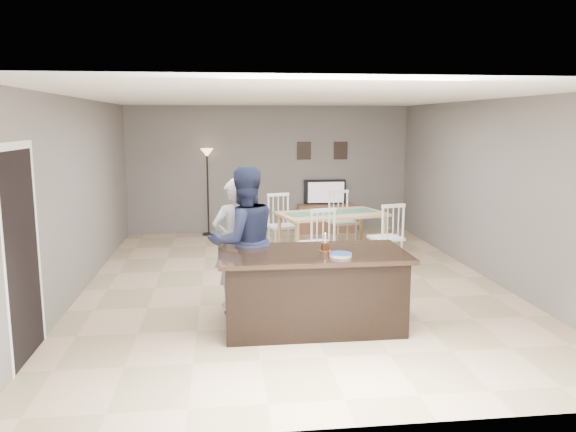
{
  "coord_description": "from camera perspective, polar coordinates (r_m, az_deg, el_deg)",
  "views": [
    {
      "loc": [
        -1.02,
        -7.97,
        2.37
      ],
      "look_at": [
        -0.11,
        -0.3,
        1.07
      ],
      "focal_mm": 35.0,
      "sensor_mm": 36.0,
      "label": 1
    }
  ],
  "objects": [
    {
      "name": "kitchen_island",
      "position": [
        6.55,
        2.49,
        -7.45
      ],
      "size": [
        2.15,
        1.1,
        0.9
      ],
      "color": "black",
      "rests_on": "floor"
    },
    {
      "name": "tv_console",
      "position": [
        12.13,
        3.85,
        -0.26
      ],
      "size": [
        1.2,
        0.4,
        0.6
      ],
      "primitive_type": "cube",
      "color": "brown",
      "rests_on": "floor"
    },
    {
      "name": "birthday_cake",
      "position": [
        6.48,
        3.79,
        -3.11
      ],
      "size": [
        0.14,
        0.14,
        0.21
      ],
      "color": "gold",
      "rests_on": "kitchen_island"
    },
    {
      "name": "room_shell",
      "position": [
        8.07,
        0.49,
        4.66
      ],
      "size": [
        8.0,
        8.0,
        8.0
      ],
      "color": "slate",
      "rests_on": "floor"
    },
    {
      "name": "television",
      "position": [
        12.12,
        3.82,
        2.42
      ],
      "size": [
        0.91,
        0.12,
        0.53
      ],
      "primitive_type": "imported",
      "rotation": [
        0.0,
        0.0,
        3.14
      ],
      "color": "black",
      "rests_on": "tv_console"
    },
    {
      "name": "woman",
      "position": [
        7.24,
        -5.38,
        -2.71
      ],
      "size": [
        0.71,
        0.59,
        1.67
      ],
      "primitive_type": "imported",
      "rotation": [
        0.0,
        0.0,
        3.52
      ],
      "color": "#B9B9BD",
      "rests_on": "floor"
    },
    {
      "name": "floor",
      "position": [
        8.38,
        0.47,
        -6.84
      ],
      "size": [
        8.0,
        8.0,
        0.0
      ],
      "primitive_type": "plane",
      "color": "tan",
      "rests_on": "ground"
    },
    {
      "name": "dining_table",
      "position": [
        9.61,
        4.44,
        -0.51
      ],
      "size": [
        2.13,
        2.35,
        1.08
      ],
      "rotation": [
        0.0,
        0.0,
        0.25
      ],
      "color": "tan",
      "rests_on": "floor"
    },
    {
      "name": "floor_lamp",
      "position": [
        11.81,
        -8.2,
        4.83
      ],
      "size": [
        0.27,
        0.27,
        1.82
      ],
      "color": "black",
      "rests_on": "floor"
    },
    {
      "name": "plate_stack",
      "position": [
        6.22,
        5.38,
        -3.95
      ],
      "size": [
        0.25,
        0.25,
        0.04
      ],
      "color": "white",
      "rests_on": "kitchen_island"
    },
    {
      "name": "picture_frames",
      "position": [
        12.16,
        3.52,
        6.65
      ],
      "size": [
        1.1,
        0.02,
        0.38
      ],
      "color": "black",
      "rests_on": "room_shell"
    },
    {
      "name": "tv_screen_glow",
      "position": [
        12.04,
        3.89,
        2.41
      ],
      "size": [
        0.78,
        0.0,
        0.78
      ],
      "primitive_type": "plane",
      "rotation": [
        1.57,
        0.0,
        3.14
      ],
      "color": "orange",
      "rests_on": "tv_console"
    },
    {
      "name": "doorway",
      "position": [
        6.11,
        -25.49,
        -1.85
      ],
      "size": [
        0.0,
        2.1,
        2.65
      ],
      "color": "black",
      "rests_on": "floor"
    },
    {
      "name": "man",
      "position": [
        6.88,
        -4.49,
        -2.6
      ],
      "size": [
        1.07,
        0.94,
        1.84
      ],
      "primitive_type": "imported",
      "rotation": [
        0.0,
        0.0,
        3.45
      ],
      "color": "#1B213D",
      "rests_on": "floor"
    }
  ]
}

